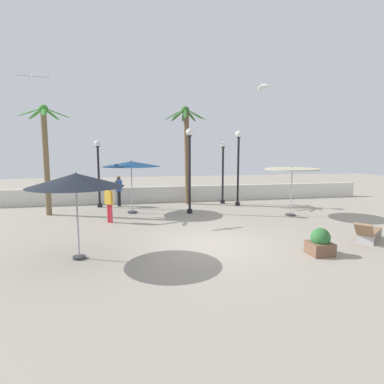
{
  "coord_description": "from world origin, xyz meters",
  "views": [
    {
      "loc": [
        -2.7,
        -10.68,
        3.3
      ],
      "look_at": [
        0.0,
        3.3,
        1.4
      ],
      "focal_mm": 30.55,
      "sensor_mm": 36.0,
      "label": 1
    }
  ],
  "objects_px": {
    "lamp_post_1": "(238,158)",
    "guest_0": "(119,188)",
    "lamp_post_3": "(223,167)",
    "seagull_0": "(264,87)",
    "palm_tree_0": "(46,148)",
    "patio_umbrella_2": "(292,171)",
    "seagull_1": "(32,76)",
    "planter": "(320,243)",
    "palm_tree_1": "(187,144)",
    "lamp_post_0": "(190,162)",
    "patio_umbrella_0": "(76,180)",
    "patio_umbrella_1": "(131,164)",
    "guest_1": "(109,200)",
    "lounge_chair_0": "(368,231)",
    "lamp_post_2": "(98,167)"
  },
  "relations": [
    {
      "from": "guest_0",
      "to": "lamp_post_1",
      "type": "bearing_deg",
      "value": -9.39
    },
    {
      "from": "seagull_0",
      "to": "palm_tree_0",
      "type": "bearing_deg",
      "value": 139.51
    },
    {
      "from": "patio_umbrella_2",
      "to": "palm_tree_0",
      "type": "height_order",
      "value": "palm_tree_0"
    },
    {
      "from": "lamp_post_0",
      "to": "guest_0",
      "type": "distance_m",
      "value": 4.83
    },
    {
      "from": "lamp_post_3",
      "to": "lamp_post_0",
      "type": "bearing_deg",
      "value": -133.94
    },
    {
      "from": "patio_umbrella_0",
      "to": "planter",
      "type": "distance_m",
      "value": 7.68
    },
    {
      "from": "patio_umbrella_1",
      "to": "lamp_post_1",
      "type": "relative_size",
      "value": 0.68
    },
    {
      "from": "lamp_post_3",
      "to": "lounge_chair_0",
      "type": "distance_m",
      "value": 9.53
    },
    {
      "from": "lamp_post_1",
      "to": "lamp_post_3",
      "type": "distance_m",
      "value": 1.26
    },
    {
      "from": "palm_tree_1",
      "to": "lamp_post_0",
      "type": "distance_m",
      "value": 3.02
    },
    {
      "from": "palm_tree_1",
      "to": "lamp_post_3",
      "type": "height_order",
      "value": "palm_tree_1"
    },
    {
      "from": "patio_umbrella_2",
      "to": "guest_0",
      "type": "xyz_separation_m",
      "value": [
        -8.41,
        4.34,
        -1.13
      ]
    },
    {
      "from": "lamp_post_0",
      "to": "lamp_post_3",
      "type": "bearing_deg",
      "value": 46.06
    },
    {
      "from": "seagull_1",
      "to": "planter",
      "type": "bearing_deg",
      "value": -35.37
    },
    {
      "from": "palm_tree_1",
      "to": "lamp_post_1",
      "type": "height_order",
      "value": "palm_tree_1"
    },
    {
      "from": "planter",
      "to": "lounge_chair_0",
      "type": "bearing_deg",
      "value": 20.86
    },
    {
      "from": "lamp_post_2",
      "to": "guest_1",
      "type": "relative_size",
      "value": 2.26
    },
    {
      "from": "palm_tree_0",
      "to": "guest_0",
      "type": "bearing_deg",
      "value": 28.99
    },
    {
      "from": "lounge_chair_0",
      "to": "seagull_1",
      "type": "relative_size",
      "value": 1.31
    },
    {
      "from": "seagull_1",
      "to": "lamp_post_2",
      "type": "bearing_deg",
      "value": 51.24
    },
    {
      "from": "lamp_post_2",
      "to": "lamp_post_1",
      "type": "bearing_deg",
      "value": -7.54
    },
    {
      "from": "patio_umbrella_1",
      "to": "lamp_post_1",
      "type": "distance_m",
      "value": 6.13
    },
    {
      "from": "lamp_post_0",
      "to": "lounge_chair_0",
      "type": "distance_m",
      "value": 8.54
    },
    {
      "from": "lamp_post_3",
      "to": "patio_umbrella_2",
      "type": "bearing_deg",
      "value": -61.16
    },
    {
      "from": "seagull_0",
      "to": "lamp_post_0",
      "type": "bearing_deg",
      "value": 101.63
    },
    {
      "from": "patio_umbrella_1",
      "to": "guest_1",
      "type": "distance_m",
      "value": 2.75
    },
    {
      "from": "patio_umbrella_0",
      "to": "patio_umbrella_2",
      "type": "xyz_separation_m",
      "value": [
        9.35,
        4.69,
        -0.18
      ]
    },
    {
      "from": "guest_1",
      "to": "palm_tree_1",
      "type": "bearing_deg",
      "value": 45.12
    },
    {
      "from": "patio_umbrella_0",
      "to": "lamp_post_1",
      "type": "relative_size",
      "value": 0.65
    },
    {
      "from": "patio_umbrella_2",
      "to": "guest_0",
      "type": "height_order",
      "value": "patio_umbrella_2"
    },
    {
      "from": "lounge_chair_0",
      "to": "guest_1",
      "type": "xyz_separation_m",
      "value": [
        -9.16,
        4.92,
        0.62
      ]
    },
    {
      "from": "patio_umbrella_0",
      "to": "lounge_chair_0",
      "type": "bearing_deg",
      "value": -0.58
    },
    {
      "from": "lamp_post_1",
      "to": "guest_0",
      "type": "distance_m",
      "value": 7.06
    },
    {
      "from": "patio_umbrella_2",
      "to": "lamp_post_1",
      "type": "bearing_deg",
      "value": 117.16
    },
    {
      "from": "palm_tree_1",
      "to": "lamp_post_3",
      "type": "relative_size",
      "value": 1.55
    },
    {
      "from": "lamp_post_3",
      "to": "seagull_1",
      "type": "bearing_deg",
      "value": -163.31
    },
    {
      "from": "patio_umbrella_0",
      "to": "lamp_post_2",
      "type": "bearing_deg",
      "value": 90.88
    },
    {
      "from": "patio_umbrella_0",
      "to": "guest_1",
      "type": "relative_size",
      "value": 1.68
    },
    {
      "from": "lamp_post_1",
      "to": "guest_1",
      "type": "bearing_deg",
      "value": -156.33
    },
    {
      "from": "patio_umbrella_2",
      "to": "palm_tree_0",
      "type": "relative_size",
      "value": 0.48
    },
    {
      "from": "lamp_post_0",
      "to": "lamp_post_1",
      "type": "bearing_deg",
      "value": 27.93
    },
    {
      "from": "patio_umbrella_1",
      "to": "seagull_0",
      "type": "height_order",
      "value": "seagull_0"
    },
    {
      "from": "palm_tree_1",
      "to": "planter",
      "type": "distance_m",
      "value": 10.9
    },
    {
      "from": "planter",
      "to": "lamp_post_1",
      "type": "bearing_deg",
      "value": 87.75
    },
    {
      "from": "palm_tree_0",
      "to": "lamp_post_1",
      "type": "distance_m",
      "value": 10.18
    },
    {
      "from": "lamp_post_0",
      "to": "lounge_chair_0",
      "type": "bearing_deg",
      "value": -50.34
    },
    {
      "from": "lamp_post_3",
      "to": "seagull_1",
      "type": "relative_size",
      "value": 2.68
    },
    {
      "from": "guest_1",
      "to": "lamp_post_1",
      "type": "bearing_deg",
      "value": 23.67
    },
    {
      "from": "patio_umbrella_0",
      "to": "patio_umbrella_1",
      "type": "xyz_separation_m",
      "value": [
        1.66,
        6.89,
        0.13
      ]
    },
    {
      "from": "lamp_post_0",
      "to": "seagull_1",
      "type": "distance_m",
      "value": 8.04
    }
  ]
}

